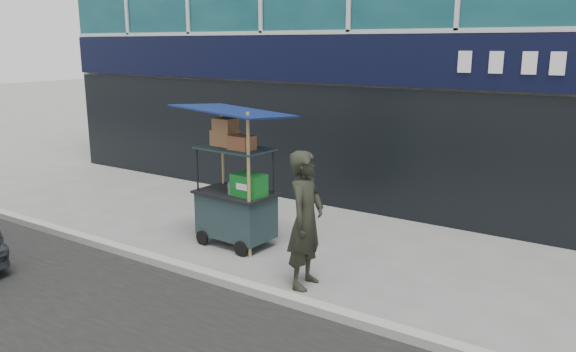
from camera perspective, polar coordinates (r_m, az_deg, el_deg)
The scene contains 4 objects.
ground at distance 8.16m, azimuth -7.48°, elevation -9.83°, with size 80.00×80.00×0.00m, color slate.
curb at distance 8.00m, azimuth -8.45°, elevation -9.89°, with size 80.00×0.18×0.12m, color gray.
vendor_cart at distance 9.02m, azimuth -5.29°, elevation -2.14°, with size 1.74×1.28×2.28m.
vendor_man at distance 7.42m, azimuth 1.82°, elevation -4.48°, with size 0.68×0.44×1.85m, color black.
Camera 1 is at (5.01, -5.60, 3.20)m, focal length 35.00 mm.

